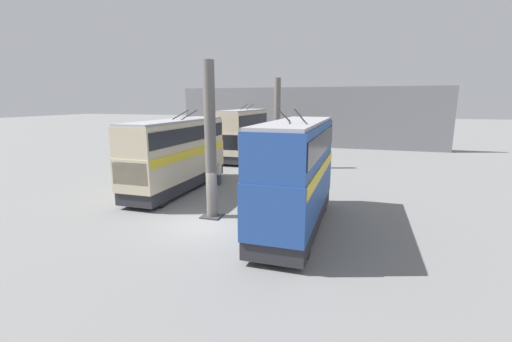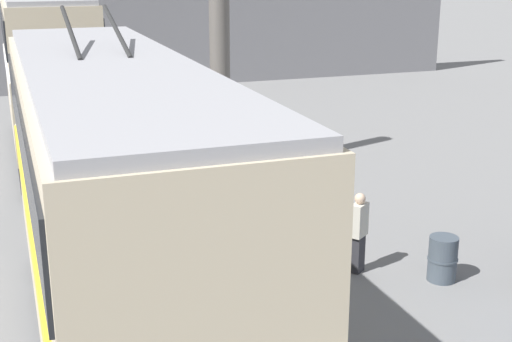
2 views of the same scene
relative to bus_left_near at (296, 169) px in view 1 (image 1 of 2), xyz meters
The scene contains 11 objects.
ground_plane 5.61m from the bus_left_near, 102.27° to the left, with size 240.00×240.00×0.00m, color slate.
depot_back_wall 31.18m from the bus_left_near, ahead, with size 0.50×36.00×7.98m.
support_column_near 4.75m from the bus_left_near, 85.13° to the left, with size 1.07×1.07×8.24m.
support_column_far 15.54m from the bus_left_near, 17.39° to the left, with size 1.07×1.07×8.24m.
bus_left_near is the anchor object (origin of this frame).
bus_right_near 10.47m from the bus_left_near, 62.30° to the left, with size 10.38×2.54×5.57m.
bus_right_mid 20.80m from the bus_left_near, 26.46° to the left, with size 9.67×2.54×5.90m.
person_aisle_midway 8.38m from the bus_left_near, 29.76° to the left, with size 0.44×0.48×1.74m.
person_by_right_row 10.38m from the bus_left_near, 44.92° to the left, with size 0.43×0.26×1.70m.
person_by_left_row 3.87m from the bus_left_near, 43.91° to the left, with size 0.34×0.47×1.73m.
oil_drum 7.10m from the bus_left_near, 23.04° to the left, with size 0.62×0.62×0.94m.
Camera 1 is at (-14.88, -7.64, 6.24)m, focal length 24.00 mm.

